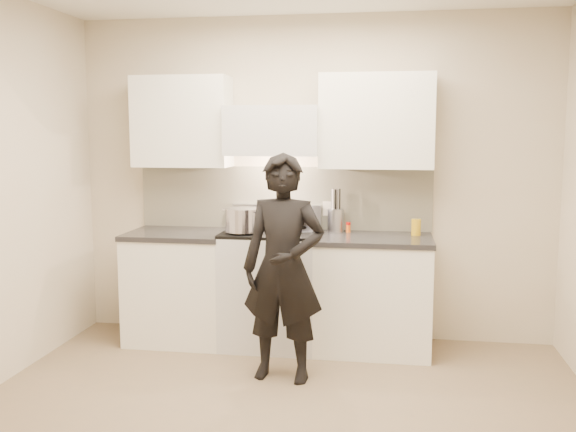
% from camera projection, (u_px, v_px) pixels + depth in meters
% --- Properties ---
extents(ground_plane, '(4.00, 4.00, 0.00)m').
position_uv_depth(ground_plane, '(277.00, 422.00, 3.87)').
color(ground_plane, '#7D664A').
extents(room_shell, '(4.04, 3.54, 2.70)m').
position_uv_depth(room_shell, '(278.00, 155.00, 4.04)').
color(room_shell, beige).
rests_on(room_shell, ground).
extents(stove, '(0.76, 0.65, 0.96)m').
position_uv_depth(stove, '(271.00, 287.00, 5.25)').
color(stove, silver).
rests_on(stove, ground).
extents(counter_right, '(0.92, 0.67, 0.92)m').
position_uv_depth(counter_right, '(373.00, 293.00, 5.13)').
color(counter_right, white).
rests_on(counter_right, ground).
extents(counter_left, '(0.82, 0.67, 0.92)m').
position_uv_depth(counter_left, '(180.00, 286.00, 5.38)').
color(counter_left, white).
rests_on(counter_left, ground).
extents(wok, '(0.39, 0.48, 0.31)m').
position_uv_depth(wok, '(288.00, 215.00, 5.28)').
color(wok, silver).
rests_on(wok, stove).
extents(stock_pot, '(0.37, 0.36, 0.18)m').
position_uv_depth(stock_pot, '(243.00, 220.00, 5.07)').
color(stock_pot, silver).
rests_on(stock_pot, stove).
extents(utensil_crock, '(0.13, 0.13, 0.35)m').
position_uv_depth(utensil_crock, '(336.00, 218.00, 5.31)').
color(utensil_crock, '#A8AAB6').
rests_on(utensil_crock, counter_right).
extents(spice_jar, '(0.04, 0.04, 0.08)m').
position_uv_depth(spice_jar, '(348.00, 227.00, 5.27)').
color(spice_jar, orange).
rests_on(spice_jar, counter_right).
extents(oil_glass, '(0.07, 0.07, 0.13)m').
position_uv_depth(oil_glass, '(416.00, 227.00, 5.12)').
color(oil_glass, gold).
rests_on(oil_glass, counter_right).
extents(person, '(0.62, 0.44, 1.60)m').
position_uv_depth(person, '(283.00, 268.00, 4.47)').
color(person, black).
rests_on(person, ground).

